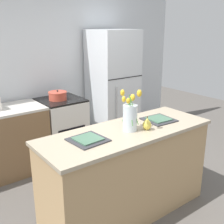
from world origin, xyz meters
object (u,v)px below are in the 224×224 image
(stove_range, at_px, (62,128))
(pear_figurine, at_px, (147,124))
(refrigerator, at_px, (113,88))
(plate_setting_left, at_px, (88,139))
(flower_vase, at_px, (130,115))
(plate_setting_right, at_px, (159,119))
(cooking_pot, at_px, (58,96))

(stove_range, bearing_deg, pear_figurine, -88.27)
(refrigerator, xyz_separation_m, plate_setting_left, (-1.50, -1.59, 0.02))
(flower_vase, xyz_separation_m, plate_setting_right, (0.44, 0.04, -0.15))
(pear_figurine, relative_size, plate_setting_right, 0.44)
(stove_range, xyz_separation_m, plate_setting_left, (-0.55, -1.59, 0.50))
(stove_range, xyz_separation_m, flower_vase, (-0.09, -1.62, 0.65))
(plate_setting_left, bearing_deg, plate_setting_right, 0.00)
(stove_range, distance_m, plate_setting_right, 1.70)
(plate_setting_left, xyz_separation_m, cooking_pot, (0.51, 1.58, 0.01))
(plate_setting_left, relative_size, cooking_pot, 1.24)
(stove_range, relative_size, cooking_pot, 3.46)
(cooking_pot, bearing_deg, plate_setting_right, -75.95)
(plate_setting_right, bearing_deg, plate_setting_left, 180.00)
(stove_range, distance_m, flower_vase, 1.75)
(cooking_pot, bearing_deg, stove_range, 9.40)
(refrigerator, bearing_deg, cooking_pot, -179.54)
(plate_setting_left, bearing_deg, stove_range, 70.84)
(stove_range, relative_size, pear_figurine, 6.39)
(refrigerator, relative_size, pear_figurine, 13.19)
(flower_vase, bearing_deg, cooking_pot, 88.30)
(stove_range, bearing_deg, plate_setting_right, -77.52)
(flower_vase, relative_size, pear_figurine, 2.96)
(pear_figurine, bearing_deg, flower_vase, 148.20)
(flower_vase, bearing_deg, refrigerator, 57.32)
(refrigerator, bearing_deg, pear_figurine, -117.67)
(plate_setting_right, height_order, cooking_pot, cooking_pot)
(pear_figurine, distance_m, plate_setting_left, 0.62)
(refrigerator, distance_m, cooking_pot, 0.99)
(refrigerator, relative_size, cooking_pot, 7.13)
(refrigerator, bearing_deg, flower_vase, -122.68)
(flower_vase, height_order, cooking_pot, flower_vase)
(stove_range, relative_size, plate_setting_left, 2.78)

